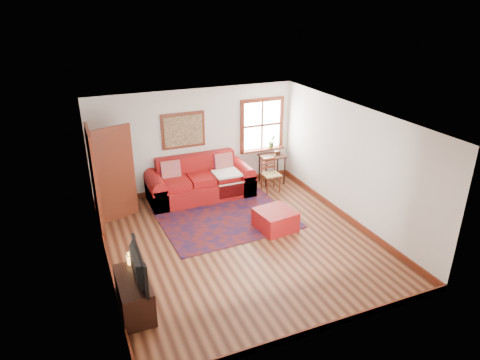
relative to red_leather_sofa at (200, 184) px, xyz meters
name	(u,v)px	position (x,y,z in m)	size (l,w,h in m)	color
ground	(240,241)	(0.08, -2.27, -0.32)	(5.50, 5.50, 0.00)	#421E11
room_envelope	(240,163)	(0.08, -2.26, 1.33)	(5.04, 5.54, 2.52)	silver
window	(263,130)	(1.86, 0.43, 0.99)	(1.18, 0.20, 1.38)	white
doorway	(107,176)	(-2.13, -0.49, 0.75)	(0.89, 1.08, 2.14)	black
framed_artwork	(183,130)	(-0.22, 0.44, 1.23)	(1.05, 0.07, 0.85)	maroon
persian_rug	(226,218)	(0.16, -1.29, -0.31)	(2.76, 2.20, 0.02)	#5E150D
red_leather_sofa	(200,184)	(0.00, 0.00, 0.00)	(2.48, 1.02, 0.97)	maroon
red_ottoman	(275,220)	(0.94, -2.10, -0.11)	(0.72, 0.72, 0.41)	maroon
side_table	(272,160)	(1.96, 0.08, 0.30)	(0.62, 0.47, 0.75)	black
ladder_back_chair	(270,172)	(1.70, -0.31, 0.14)	(0.41, 0.39, 0.87)	tan
media_cabinet	(134,295)	(-2.18, -3.50, -0.04)	(0.46, 1.02, 0.56)	black
television	(133,267)	(-2.16, -3.59, 0.52)	(0.96, 0.13, 0.55)	black
candle_hurricane	(130,259)	(-2.13, -3.07, 0.32)	(0.12, 0.12, 0.18)	silver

